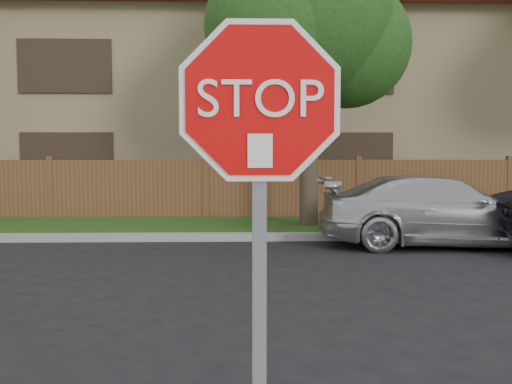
{
  "coord_description": "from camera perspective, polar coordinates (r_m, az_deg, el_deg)",
  "views": [
    {
      "loc": [
        0.87,
        -4.16,
        1.95
      ],
      "look_at": [
        0.96,
        -0.9,
        1.7
      ],
      "focal_mm": 42.0,
      "sensor_mm": 36.0,
      "label": 1
    }
  ],
  "objects": [
    {
      "name": "far_curb",
      "position": [
        12.49,
        -5.63,
        -4.29
      ],
      "size": [
        70.0,
        0.3,
        0.15
      ],
      "primitive_type": "cube",
      "color": "gray",
      "rests_on": "ground"
    },
    {
      "name": "grass_strip",
      "position": [
        14.12,
        -5.17,
        -3.34
      ],
      "size": [
        70.0,
        3.0,
        0.12
      ],
      "primitive_type": "cube",
      "color": "#1E4714",
      "rests_on": "ground"
    },
    {
      "name": "fence",
      "position": [
        15.63,
        -4.83,
        0.13
      ],
      "size": [
        70.0,
        0.12,
        1.6
      ],
      "primitive_type": "cube",
      "color": "brown",
      "rests_on": "ground"
    },
    {
      "name": "apartment_building",
      "position": [
        21.24,
        -4.03,
        8.62
      ],
      "size": [
        35.2,
        9.2,
        7.2
      ],
      "color": "#94835B",
      "rests_on": "ground"
    },
    {
      "name": "tree_mid",
      "position": [
        14.14,
        5.3,
        16.29
      ],
      "size": [
        4.8,
        3.9,
        7.35
      ],
      "color": "#382B21",
      "rests_on": "ground"
    },
    {
      "name": "stop_sign",
      "position": [
        2.69,
        0.36,
        1.81
      ],
      "size": [
        1.01,
        0.13,
        2.55
      ],
      "color": "gray",
      "rests_on": "sidewalk_near"
    },
    {
      "name": "sedan_right",
      "position": [
        12.28,
        17.19,
        -1.72
      ],
      "size": [
        4.84,
        2.14,
        1.38
      ],
      "primitive_type": "imported",
      "rotation": [
        0.0,
        0.0,
        1.53
      ],
      "color": "silver",
      "rests_on": "ground"
    }
  ]
}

